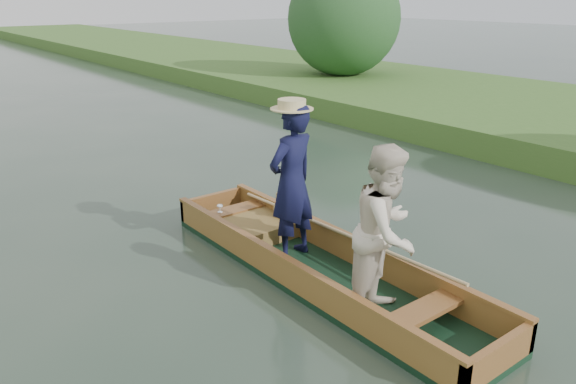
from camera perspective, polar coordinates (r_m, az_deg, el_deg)
ground at (r=7.01m, az=3.06°, el=-8.65°), size 120.00×120.00×0.00m
trees_far at (r=12.54m, az=-15.84°, el=15.35°), size 22.45×10.24×4.67m
punt at (r=6.55m, az=4.34°, el=-3.61°), size 1.15×5.00×2.10m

